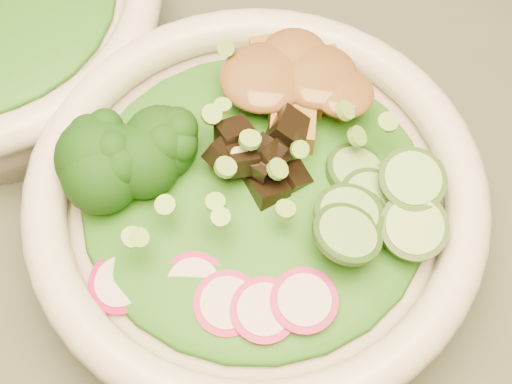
# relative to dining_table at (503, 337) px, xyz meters

# --- Properties ---
(dining_table) EXTENTS (1.20, 0.80, 0.75)m
(dining_table) POSITION_rel_dining_table_xyz_m (0.00, 0.00, 0.00)
(dining_table) COLOR black
(dining_table) RESTS_ON ground
(salad_bowl) EXTENTS (0.30, 0.30, 0.08)m
(salad_bowl) POSITION_rel_dining_table_xyz_m (-0.21, 0.01, 0.16)
(salad_bowl) COLOR silver
(salad_bowl) RESTS_ON dining_table
(lettuce_bed) EXTENTS (0.22, 0.22, 0.03)m
(lettuce_bed) POSITION_rel_dining_table_xyz_m (-0.21, 0.01, 0.18)
(lettuce_bed) COLOR #195912
(lettuce_bed) RESTS_ON salad_bowl
(broccoli_florets) EXTENTS (0.09, 0.08, 0.05)m
(broccoli_florets) POSITION_rel_dining_table_xyz_m (-0.28, 0.01, 0.20)
(broccoli_florets) COLOR black
(broccoli_florets) RESTS_ON salad_bowl
(radish_slices) EXTENTS (0.12, 0.05, 0.02)m
(radish_slices) POSITION_rel_dining_table_xyz_m (-0.21, -0.06, 0.18)
(radish_slices) COLOR #A90D4A
(radish_slices) RESTS_ON salad_bowl
(cucumber_slices) EXTENTS (0.08, 0.08, 0.04)m
(cucumber_slices) POSITION_rel_dining_table_xyz_m (-0.14, 0.00, 0.19)
(cucumber_slices) COLOR #90CC71
(cucumber_slices) RESTS_ON salad_bowl
(mushroom_heap) EXTENTS (0.08, 0.08, 0.04)m
(mushroom_heap) POSITION_rel_dining_table_xyz_m (-0.21, 0.02, 0.19)
(mushroom_heap) COLOR black
(mushroom_heap) RESTS_ON salad_bowl
(tofu_cubes) EXTENTS (0.10, 0.07, 0.04)m
(tofu_cubes) POSITION_rel_dining_table_xyz_m (-0.20, 0.08, 0.19)
(tofu_cubes) COLOR olive
(tofu_cubes) RESTS_ON salad_bowl
(peanut_sauce) EXTENTS (0.08, 0.06, 0.02)m
(peanut_sauce) POSITION_rel_dining_table_xyz_m (-0.20, 0.08, 0.21)
(peanut_sauce) COLOR brown
(peanut_sauce) RESTS_ON tofu_cubes
(scallion_garnish) EXTENTS (0.21, 0.21, 0.03)m
(scallion_garnish) POSITION_rel_dining_table_xyz_m (-0.21, 0.01, 0.21)
(scallion_garnish) COLOR #6FAD3D
(scallion_garnish) RESTS_ON salad_bowl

